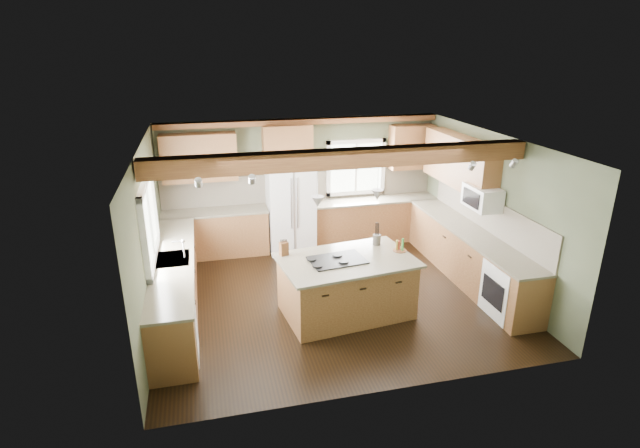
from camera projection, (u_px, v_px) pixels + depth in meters
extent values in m
plane|color=black|center=(332.00, 295.00, 8.37)|extent=(5.60, 5.60, 0.00)
plane|color=silver|center=(333.00, 141.00, 7.47)|extent=(5.60, 5.60, 0.00)
plane|color=#424B35|center=(301.00, 182.00, 10.20)|extent=(5.60, 0.00, 5.60)
plane|color=#424B35|center=(148.00, 238.00, 7.30)|extent=(0.00, 5.00, 5.00)
plane|color=#424B35|center=(491.00, 210.00, 8.53)|extent=(0.00, 5.00, 5.00)
cube|color=#502817|center=(344.00, 158.00, 6.97)|extent=(5.55, 0.26, 0.26)
cube|color=#502817|center=(302.00, 122.00, 9.68)|extent=(5.55, 0.20, 0.10)
cube|color=brown|center=(302.00, 186.00, 10.22)|extent=(5.58, 0.03, 0.58)
cube|color=brown|center=(488.00, 214.00, 8.61)|extent=(0.03, 3.70, 0.58)
cube|color=#5D3417|center=(216.00, 234.00, 9.83)|extent=(2.02, 0.60, 0.88)
cube|color=#484335|center=(214.00, 212.00, 9.67)|extent=(2.06, 0.64, 0.04)
cube|color=#5D3417|center=(374.00, 221.00, 10.55)|extent=(2.62, 0.60, 0.88)
cube|color=#484335|center=(374.00, 200.00, 10.39)|extent=(2.66, 0.64, 0.04)
cube|color=#5D3417|center=(175.00, 287.00, 7.71)|extent=(0.60, 3.70, 0.88)
cube|color=#484335|center=(172.00, 260.00, 7.55)|extent=(0.64, 3.74, 0.04)
cube|color=#5D3417|center=(468.00, 256.00, 8.81)|extent=(0.60, 3.70, 0.88)
cube|color=#484335|center=(471.00, 232.00, 8.65)|extent=(0.64, 3.74, 0.04)
cube|color=#5D3417|center=(199.00, 158.00, 9.38)|extent=(1.40, 0.35, 0.90)
cube|color=#5D3417|center=(287.00, 143.00, 9.68)|extent=(0.96, 0.35, 0.70)
cube|color=#5D3417|center=(459.00, 161.00, 9.09)|extent=(0.35, 2.20, 0.90)
cube|color=#5D3417|center=(411.00, 147.00, 10.32)|extent=(0.90, 0.35, 0.90)
cube|color=white|center=(148.00, 221.00, 7.27)|extent=(0.04, 1.60, 1.05)
cube|color=white|center=(356.00, 167.00, 10.35)|extent=(1.10, 0.04, 1.00)
cube|color=#262628|center=(172.00, 259.00, 7.55)|extent=(0.50, 0.65, 0.03)
cylinder|color=#B2B2B7|center=(184.00, 249.00, 7.54)|extent=(0.02, 0.02, 0.28)
cube|color=white|center=(173.00, 332.00, 6.53)|extent=(0.60, 0.60, 0.84)
cube|color=white|center=(510.00, 290.00, 7.63)|extent=(0.60, 0.72, 0.84)
cube|color=white|center=(482.00, 197.00, 8.35)|extent=(0.40, 0.70, 0.38)
cone|color=#B2B2B7|center=(318.00, 202.00, 7.04)|extent=(0.18, 0.18, 0.16)
cone|color=#B2B2B7|center=(377.00, 195.00, 7.35)|extent=(0.18, 0.18, 0.16)
cube|color=white|center=(291.00, 207.00, 9.92)|extent=(0.90, 0.74, 1.80)
cube|color=olive|center=(346.00, 287.00, 7.69)|extent=(2.01, 1.38, 0.88)
cube|color=#484335|center=(347.00, 260.00, 7.53)|extent=(2.15, 1.52, 0.04)
cube|color=black|center=(337.00, 260.00, 7.47)|extent=(0.88, 0.64, 0.02)
cube|color=brown|center=(284.00, 249.00, 7.63)|extent=(0.15, 0.13, 0.21)
cylinder|color=#38312C|center=(377.00, 240.00, 8.03)|extent=(0.15, 0.15, 0.17)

